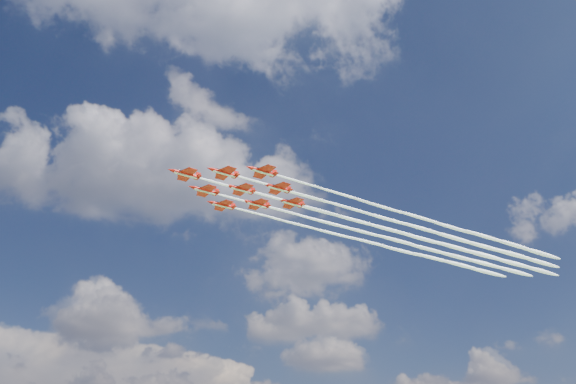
{
  "coord_description": "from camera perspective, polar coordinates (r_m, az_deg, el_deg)",
  "views": [
    {
      "loc": [
        -0.28,
        -153.24,
        4.0
      ],
      "look_at": [
        15.16,
        -4.58,
        79.81
      ],
      "focal_mm": 35.0,
      "sensor_mm": 36.0,
      "label": 1
    }
  ],
  "objects": [
    {
      "name": "jet_tail",
      "position": [
        217.64,
        16.46,
        -5.37
      ],
      "size": [
        133.89,
        67.51,
        2.45
      ],
      "rotation": [
        0.0,
        0.0,
        0.45
      ],
      "color": "red"
    },
    {
      "name": "jet_row3_starb",
      "position": [
        213.97,
        10.71,
        -5.65
      ],
      "size": [
        133.89,
        67.51,
        2.45
      ],
      "rotation": [
        0.0,
        0.0,
        0.45
      ],
      "color": "red"
    },
    {
      "name": "jet_row3_port",
      "position": [
        197.36,
        15.66,
        -3.25
      ],
      "size": [
        133.89,
        67.51,
        2.45
      ],
      "rotation": [
        0.0,
        0.0,
        0.45
      ],
      "color": "red"
    },
    {
      "name": "jet_row2_starb",
      "position": [
        203.97,
        10.05,
        -4.64
      ],
      "size": [
        133.89,
        67.51,
        2.45
      ],
      "rotation": [
        0.0,
        0.0,
        0.45
      ],
      "color": "red"
    },
    {
      "name": "jet_row4_starb",
      "position": [
        215.54,
        13.61,
        -5.52
      ],
      "size": [
        133.89,
        67.51,
        2.45
      ],
      "rotation": [
        0.0,
        0.0,
        0.45
      ],
      "color": "red"
    },
    {
      "name": "jet_row2_port",
      "position": [
        195.41,
        12.52,
        -3.39
      ],
      "size": [
        133.89,
        67.51,
        2.45
      ],
      "rotation": [
        0.0,
        0.0,
        0.45
      ],
      "color": "red"
    },
    {
      "name": "jet_row3_centre",
      "position": [
        205.43,
        13.09,
        -4.51
      ],
      "size": [
        133.89,
        67.51,
        2.45
      ],
      "rotation": [
        0.0,
        0.0,
        0.45
      ],
      "color": "red"
    },
    {
      "name": "jet_lead",
      "position": [
        194.06,
        9.32,
        -3.52
      ],
      "size": [
        133.89,
        67.51,
        2.45
      ],
      "rotation": [
        0.0,
        0.0,
        0.45
      ],
      "color": "red"
    },
    {
      "name": "jet_row4_port",
      "position": [
        207.46,
        16.08,
        -4.36
      ],
      "size": [
        133.89,
        67.51,
        2.45
      ],
      "rotation": [
        0.0,
        0.0,
        0.45
      ],
      "color": "red"
    }
  ]
}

